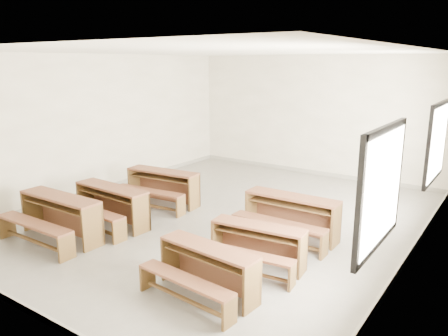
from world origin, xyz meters
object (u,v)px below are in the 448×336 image
Objects in this scene: desk_set_2 at (162,185)px; desk_set_5 at (290,214)px; desk_set_3 at (206,267)px; desk_set_0 at (58,214)px; desk_set_4 at (257,243)px; desk_set_1 at (110,203)px.

desk_set_5 is (3.12, -0.10, 0.00)m from desk_set_2.
desk_set_2 is 3.95m from desk_set_3.
desk_set_2 is at bearing 145.68° from desk_set_3.
desk_set_0 is 1.13× the size of desk_set_4.
desk_set_2 is 3.12m from desk_set_5.
desk_set_4 is (3.37, 1.05, -0.07)m from desk_set_0.
desk_set_0 reaches higher than desk_set_3.
desk_set_2 is at bearing 85.95° from desk_set_0.
desk_set_4 is at bearing -29.23° from desk_set_2.
desk_set_1 is 1.11× the size of desk_set_4.
desk_set_3 is (3.07, -2.49, -0.05)m from desk_set_2.
desk_set_1 is 3.16m from desk_set_4.
desk_set_2 is 1.13× the size of desk_set_3.
desk_set_2 reaches higher than desk_set_4.
desk_set_3 is at bearing -0.94° from desk_set_0.
desk_set_2 reaches higher than desk_set_3.
desk_set_3 is at bearing -15.75° from desk_set_1.
desk_set_1 reaches higher than desk_set_4.
desk_set_5 is at bearing -7.43° from desk_set_2.
desk_set_5 is at bearing 93.52° from desk_set_3.
desk_set_3 is (3.23, -0.03, -0.06)m from desk_set_0.
desk_set_1 is 1.49m from desk_set_2.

